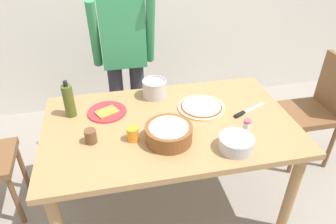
# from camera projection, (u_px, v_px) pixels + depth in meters

# --- Properties ---
(ground) EXTENTS (8.00, 8.00, 0.00)m
(ground) POSITION_uv_depth(u_px,v_px,m) (169.00, 202.00, 2.41)
(ground) COLOR gray
(dining_table) EXTENTS (1.60, 0.96, 0.76)m
(dining_table) POSITION_uv_depth(u_px,v_px,m) (170.00, 134.00, 2.04)
(dining_table) COLOR #A37A4C
(dining_table) RESTS_ON ground
(person_cook) EXTENTS (0.49, 0.25, 1.62)m
(person_cook) POSITION_uv_depth(u_px,v_px,m) (124.00, 53.00, 2.47)
(person_cook) COLOR #2D2D38
(person_cook) RESTS_ON ground
(chair_wooden_right) EXTENTS (0.40, 0.40, 0.95)m
(chair_wooden_right) POSITION_uv_depth(u_px,v_px,m) (318.00, 106.00, 2.57)
(chair_wooden_right) COLOR brown
(chair_wooden_right) RESTS_ON ground
(pizza_raw_on_board) EXTENTS (0.32, 0.32, 0.02)m
(pizza_raw_on_board) POSITION_uv_depth(u_px,v_px,m) (201.00, 107.00, 2.13)
(pizza_raw_on_board) COLOR beige
(pizza_raw_on_board) RESTS_ON dining_table
(plate_with_slice) EXTENTS (0.26, 0.26, 0.02)m
(plate_with_slice) POSITION_uv_depth(u_px,v_px,m) (107.00, 112.00, 2.08)
(plate_with_slice) COLOR red
(plate_with_slice) RESTS_ON dining_table
(popcorn_bowl) EXTENTS (0.28, 0.28, 0.11)m
(popcorn_bowl) POSITION_uv_depth(u_px,v_px,m) (169.00, 132.00, 1.81)
(popcorn_bowl) COLOR brown
(popcorn_bowl) RESTS_ON dining_table
(mixing_bowl_steel) EXTENTS (0.20, 0.20, 0.08)m
(mixing_bowl_steel) POSITION_uv_depth(u_px,v_px,m) (236.00, 143.00, 1.76)
(mixing_bowl_steel) COLOR #B7B7BC
(mixing_bowl_steel) RESTS_ON dining_table
(olive_oil_bottle) EXTENTS (0.07, 0.07, 0.26)m
(olive_oil_bottle) POSITION_uv_depth(u_px,v_px,m) (69.00, 101.00, 2.00)
(olive_oil_bottle) COLOR #47561E
(olive_oil_bottle) RESTS_ON dining_table
(steel_pot) EXTENTS (0.17, 0.17, 0.13)m
(steel_pot) POSITION_uv_depth(u_px,v_px,m) (154.00, 88.00, 2.23)
(steel_pot) COLOR #B7B7BC
(steel_pot) RESTS_ON dining_table
(cup_orange) EXTENTS (0.07, 0.07, 0.08)m
(cup_orange) POSITION_uv_depth(u_px,v_px,m) (133.00, 134.00, 1.82)
(cup_orange) COLOR orange
(cup_orange) RESTS_ON dining_table
(cup_small_brown) EXTENTS (0.07, 0.07, 0.08)m
(cup_small_brown) POSITION_uv_depth(u_px,v_px,m) (91.00, 136.00, 1.81)
(cup_small_brown) COLOR brown
(cup_small_brown) RESTS_ON dining_table
(salt_shaker) EXTENTS (0.04, 0.04, 0.11)m
(salt_shaker) POSITION_uv_depth(u_px,v_px,m) (246.00, 127.00, 1.86)
(salt_shaker) COLOR white
(salt_shaker) RESTS_ON dining_table
(chef_knife) EXTENTS (0.27, 0.15, 0.02)m
(chef_knife) POSITION_uv_depth(u_px,v_px,m) (246.00, 112.00, 2.09)
(chef_knife) COLOR silver
(chef_knife) RESTS_ON dining_table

